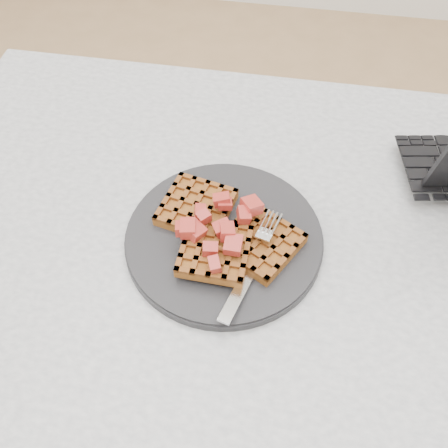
% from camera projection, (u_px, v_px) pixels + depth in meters
% --- Properties ---
extents(ground, '(4.00, 4.00, 0.00)m').
position_uv_depth(ground, '(265.00, 423.00, 1.27)').
color(ground, tan).
rests_on(ground, ground).
extents(table, '(1.20, 0.80, 0.75)m').
position_uv_depth(table, '(292.00, 304.00, 0.76)').
color(table, '#BDBDBA').
rests_on(table, ground).
extents(plate, '(0.27, 0.27, 0.02)m').
position_uv_depth(plate, '(224.00, 238.00, 0.68)').
color(plate, black).
rests_on(plate, table).
extents(waffles, '(0.21, 0.17, 0.03)m').
position_uv_depth(waffles, '(224.00, 232.00, 0.67)').
color(waffles, '#94551F').
rests_on(waffles, plate).
extents(strawberry_pile, '(0.15, 0.15, 0.02)m').
position_uv_depth(strawberry_pile, '(224.00, 218.00, 0.65)').
color(strawberry_pile, maroon).
rests_on(strawberry_pile, waffles).
extents(fork, '(0.07, 0.18, 0.02)m').
position_uv_depth(fork, '(254.00, 261.00, 0.64)').
color(fork, silver).
rests_on(fork, plate).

